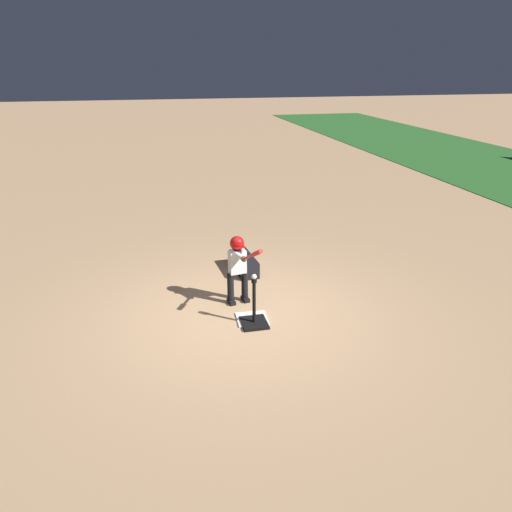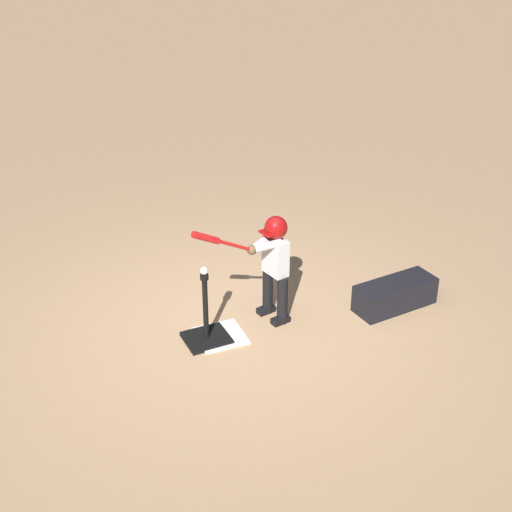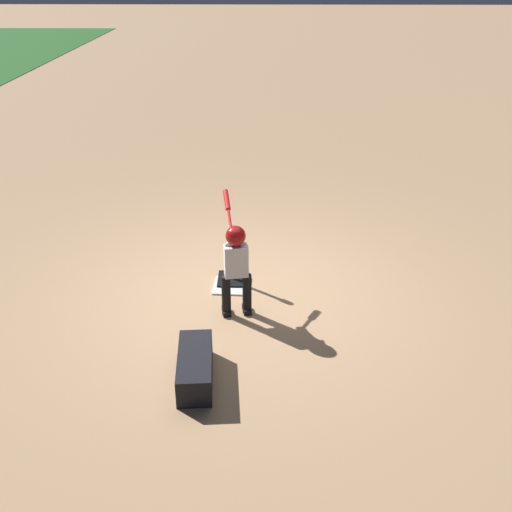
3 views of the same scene
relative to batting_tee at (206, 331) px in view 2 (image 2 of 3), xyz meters
The scene contains 6 objects.
ground_plane 0.35m from the batting_tee, 158.68° to the right, with size 90.00×90.00×0.00m, color tan.
home_plate 0.17m from the batting_tee, behind, with size 0.44×0.44×0.02m, color white.
batting_tee is the anchor object (origin of this frame).
batter_child 0.92m from the batting_tee, behind, with size 0.99×0.37×1.18m.
baseball 0.63m from the batting_tee, 90.00° to the left, with size 0.07×0.07×0.07m, color white.
equipment_bag 1.94m from the batting_tee, behind, with size 0.84×0.32×0.28m, color black.
Camera 2 is at (2.25, 5.29, 3.77)m, focal length 50.00 mm.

